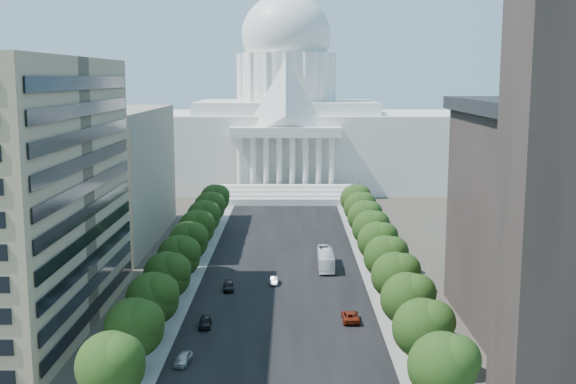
{
  "coord_description": "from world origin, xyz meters",
  "views": [
    {
      "loc": [
        1.6,
        -62.12,
        37.16
      ],
      "look_at": [
        1.01,
        80.09,
        14.39
      ],
      "focal_mm": 45.0,
      "sensor_mm": 36.0,
      "label": 1
    }
  ],
  "objects_px": {
    "car_dark_b": "(228,287)",
    "car_red": "(350,316)",
    "car_silver": "(274,281)",
    "car_dark_a": "(205,322)",
    "city_bus": "(326,259)",
    "car_parked": "(183,359)"
  },
  "relations": [
    {
      "from": "car_dark_b",
      "to": "city_bus",
      "type": "distance_m",
      "value": 23.43
    },
    {
      "from": "car_silver",
      "to": "city_bus",
      "type": "height_order",
      "value": "city_bus"
    },
    {
      "from": "car_silver",
      "to": "car_dark_b",
      "type": "xyz_separation_m",
      "value": [
        -7.89,
        -3.93,
        0.02
      ]
    },
    {
      "from": "car_dark_b",
      "to": "car_red",
      "type": "bearing_deg",
      "value": -43.84
    },
    {
      "from": "car_dark_a",
      "to": "car_dark_b",
      "type": "distance_m",
      "value": 18.99
    },
    {
      "from": "car_silver",
      "to": "car_parked",
      "type": "xyz_separation_m",
      "value": [
        -11.0,
        -36.9,
        0.09
      ]
    },
    {
      "from": "car_silver",
      "to": "car_dark_b",
      "type": "height_order",
      "value": "car_dark_b"
    },
    {
      "from": "city_bus",
      "to": "car_dark_a",
      "type": "bearing_deg",
      "value": -119.69
    },
    {
      "from": "car_red",
      "to": "car_silver",
      "type": "bearing_deg",
      "value": -58.78
    },
    {
      "from": "car_silver",
      "to": "city_bus",
      "type": "xyz_separation_m",
      "value": [
        9.96,
        11.21,
        1.14
      ]
    },
    {
      "from": "car_parked",
      "to": "city_bus",
      "type": "xyz_separation_m",
      "value": [
        20.96,
        48.11,
        1.05
      ]
    },
    {
      "from": "car_dark_a",
      "to": "car_parked",
      "type": "relative_size",
      "value": 1.04
    },
    {
      "from": "car_silver",
      "to": "car_parked",
      "type": "height_order",
      "value": "car_parked"
    },
    {
      "from": "car_parked",
      "to": "city_bus",
      "type": "relative_size",
      "value": 0.34
    },
    {
      "from": "car_parked",
      "to": "car_dark_b",
      "type": "bearing_deg",
      "value": 92.58
    },
    {
      "from": "car_dark_a",
      "to": "car_silver",
      "type": "xyz_separation_m",
      "value": [
        9.8,
        22.82,
        -0.12
      ]
    },
    {
      "from": "car_dark_b",
      "to": "car_dark_a",
      "type": "bearing_deg",
      "value": -100.92
    },
    {
      "from": "car_dark_a",
      "to": "car_dark_b",
      "type": "xyz_separation_m",
      "value": [
        1.91,
        18.89,
        -0.1
      ]
    },
    {
      "from": "car_dark_b",
      "to": "car_parked",
      "type": "bearing_deg",
      "value": -100.54
    },
    {
      "from": "car_dark_a",
      "to": "car_silver",
      "type": "bearing_deg",
      "value": 64.07
    },
    {
      "from": "car_dark_b",
      "to": "city_bus",
      "type": "bearing_deg",
      "value": 35.18
    },
    {
      "from": "car_silver",
      "to": "car_red",
      "type": "height_order",
      "value": "car_red"
    }
  ]
}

